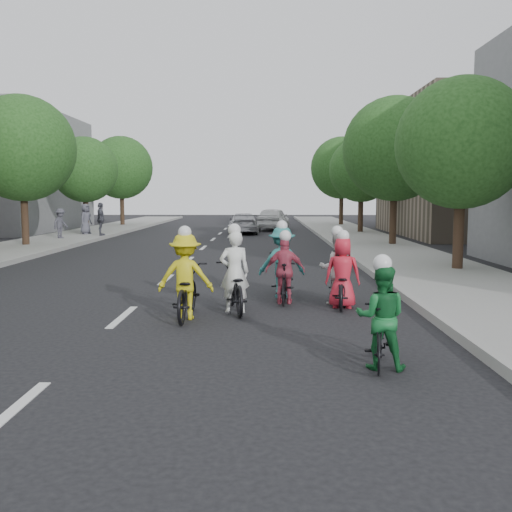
{
  "coord_description": "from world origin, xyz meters",
  "views": [
    {
      "loc": [
        2.8,
        -11.03,
        2.39
      ],
      "look_at": [
        2.61,
        2.06,
        1.0
      ],
      "focal_mm": 40.0,
      "sensor_mm": 36.0,
      "label": 1
    }
  ],
  "objects_px": {
    "cyclist_0": "(342,281)",
    "spectator_1": "(101,219)",
    "follow_car_lead": "(243,223)",
    "cyclist_1": "(235,283)",
    "cyclist_5": "(186,285)",
    "cyclist_4": "(380,325)",
    "spectator_0": "(60,223)",
    "cyclist_6": "(336,276)",
    "cyclist_2": "(285,277)",
    "cyclist_3": "(282,268)",
    "spectator_2": "(86,219)",
    "follow_car_trail": "(273,219)"
  },
  "relations": [
    {
      "from": "cyclist_2",
      "to": "cyclist_0",
      "type": "bearing_deg",
      "value": 166.28
    },
    {
      "from": "cyclist_2",
      "to": "follow_car_lead",
      "type": "distance_m",
      "value": 23.49
    },
    {
      "from": "cyclist_4",
      "to": "spectator_0",
      "type": "xyz_separation_m",
      "value": [
        -12.37,
        22.1,
        0.33
      ]
    },
    {
      "from": "cyclist_3",
      "to": "cyclist_0",
      "type": "bearing_deg",
      "value": 132.33
    },
    {
      "from": "cyclist_1",
      "to": "follow_car_lead",
      "type": "relative_size",
      "value": 0.45
    },
    {
      "from": "follow_car_lead",
      "to": "cyclist_0",
      "type": "bearing_deg",
      "value": 93.35
    },
    {
      "from": "cyclist_3",
      "to": "cyclist_4",
      "type": "bearing_deg",
      "value": 98.24
    },
    {
      "from": "cyclist_5",
      "to": "cyclist_4",
      "type": "bearing_deg",
      "value": 135.96
    },
    {
      "from": "cyclist_2",
      "to": "cyclist_6",
      "type": "bearing_deg",
      "value": -177.44
    },
    {
      "from": "cyclist_0",
      "to": "spectator_1",
      "type": "xyz_separation_m",
      "value": [
        -10.79,
        19.53,
        0.5
      ]
    },
    {
      "from": "cyclist_6",
      "to": "follow_car_lead",
      "type": "distance_m",
      "value": 23.66
    },
    {
      "from": "cyclist_5",
      "to": "spectator_2",
      "type": "bearing_deg",
      "value": -67.04
    },
    {
      "from": "cyclist_5",
      "to": "spectator_0",
      "type": "relative_size",
      "value": 1.27
    },
    {
      "from": "cyclist_1",
      "to": "cyclist_3",
      "type": "relative_size",
      "value": 1.08
    },
    {
      "from": "cyclist_0",
      "to": "cyclist_6",
      "type": "relative_size",
      "value": 1.03
    },
    {
      "from": "spectator_0",
      "to": "spectator_2",
      "type": "bearing_deg",
      "value": 14.94
    },
    {
      "from": "cyclist_0",
      "to": "cyclist_2",
      "type": "height_order",
      "value": "cyclist_0"
    },
    {
      "from": "cyclist_1",
      "to": "spectator_0",
      "type": "height_order",
      "value": "cyclist_1"
    },
    {
      "from": "cyclist_2",
      "to": "cyclist_6",
      "type": "relative_size",
      "value": 0.94
    },
    {
      "from": "follow_car_trail",
      "to": "spectator_1",
      "type": "bearing_deg",
      "value": 50.28
    },
    {
      "from": "cyclist_0",
      "to": "cyclist_2",
      "type": "bearing_deg",
      "value": -10.15
    },
    {
      "from": "spectator_2",
      "to": "cyclist_6",
      "type": "bearing_deg",
      "value": -130.6
    },
    {
      "from": "follow_car_lead",
      "to": "cyclist_4",
      "type": "bearing_deg",
      "value": 92.15
    },
    {
      "from": "cyclist_4",
      "to": "cyclist_6",
      "type": "relative_size",
      "value": 0.92
    },
    {
      "from": "cyclist_3",
      "to": "cyclist_6",
      "type": "bearing_deg",
      "value": 140.69
    },
    {
      "from": "cyclist_3",
      "to": "cyclist_5",
      "type": "relative_size",
      "value": 0.93
    },
    {
      "from": "cyclist_0",
      "to": "spectator_1",
      "type": "height_order",
      "value": "spectator_1"
    },
    {
      "from": "follow_car_trail",
      "to": "cyclist_2",
      "type": "bearing_deg",
      "value": 100.47
    },
    {
      "from": "cyclist_3",
      "to": "spectator_1",
      "type": "relative_size",
      "value": 1.0
    },
    {
      "from": "cyclist_3",
      "to": "cyclist_5",
      "type": "bearing_deg",
      "value": 46.64
    },
    {
      "from": "cyclist_0",
      "to": "follow_car_lead",
      "type": "bearing_deg",
      "value": -73.62
    },
    {
      "from": "cyclist_3",
      "to": "spectator_1",
      "type": "xyz_separation_m",
      "value": [
        -9.53,
        18.33,
        0.37
      ]
    },
    {
      "from": "cyclist_1",
      "to": "spectator_0",
      "type": "bearing_deg",
      "value": -71.31
    },
    {
      "from": "cyclist_1",
      "to": "cyclist_6",
      "type": "height_order",
      "value": "cyclist_1"
    },
    {
      "from": "follow_car_lead",
      "to": "spectator_1",
      "type": "distance_m",
      "value": 8.93
    },
    {
      "from": "cyclist_0",
      "to": "cyclist_5",
      "type": "xyz_separation_m",
      "value": [
        -3.2,
        -1.17,
        0.09
      ]
    },
    {
      "from": "cyclist_6",
      "to": "follow_car_lead",
      "type": "height_order",
      "value": "cyclist_6"
    },
    {
      "from": "cyclist_4",
      "to": "follow_car_lead",
      "type": "relative_size",
      "value": 0.36
    },
    {
      "from": "cyclist_4",
      "to": "spectator_0",
      "type": "height_order",
      "value": "spectator_0"
    },
    {
      "from": "cyclist_0",
      "to": "cyclist_1",
      "type": "height_order",
      "value": "cyclist_1"
    },
    {
      "from": "follow_car_lead",
      "to": "follow_car_trail",
      "type": "distance_m",
      "value": 4.18
    },
    {
      "from": "cyclist_0",
      "to": "cyclist_6",
      "type": "bearing_deg",
      "value": -68.8
    },
    {
      "from": "cyclist_1",
      "to": "cyclist_0",
      "type": "bearing_deg",
      "value": -177.28
    },
    {
      "from": "cyclist_2",
      "to": "follow_car_trail",
      "type": "relative_size",
      "value": 0.36
    },
    {
      "from": "cyclist_5",
      "to": "spectator_0",
      "type": "height_order",
      "value": "cyclist_5"
    },
    {
      "from": "spectator_2",
      "to": "cyclist_5",
      "type": "bearing_deg",
      "value": -138.92
    },
    {
      "from": "follow_car_lead",
      "to": "spectator_0",
      "type": "xyz_separation_m",
      "value": [
        -9.44,
        -6.06,
        0.29
      ]
    },
    {
      "from": "spectator_1",
      "to": "spectator_2",
      "type": "distance_m",
      "value": 2.02
    },
    {
      "from": "follow_car_trail",
      "to": "cyclist_4",
      "type": "bearing_deg",
      "value": 102.58
    },
    {
      "from": "follow_car_trail",
      "to": "spectator_2",
      "type": "height_order",
      "value": "spectator_2"
    }
  ]
}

